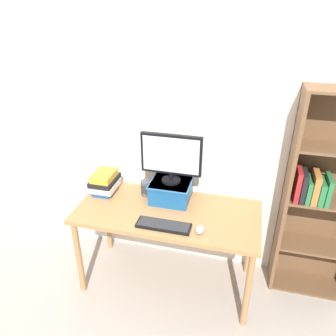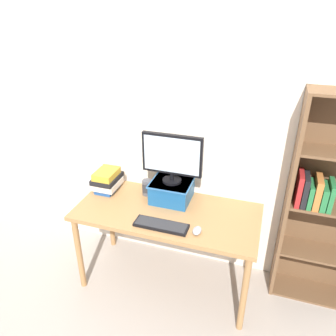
% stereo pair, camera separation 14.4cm
% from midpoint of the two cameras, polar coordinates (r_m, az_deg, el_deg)
% --- Properties ---
extents(ground_plane, '(12.00, 12.00, 0.00)m').
position_cam_midpoint_polar(ground_plane, '(3.19, -1.44, -18.86)').
color(ground_plane, '#9E9389').
extents(back_wall, '(7.00, 0.08, 2.60)m').
position_cam_midpoint_polar(back_wall, '(2.81, 0.70, 6.52)').
color(back_wall, beige).
rests_on(back_wall, ground_plane).
extents(desk, '(1.49, 0.69, 0.77)m').
position_cam_midpoint_polar(desk, '(2.73, -1.61, -8.84)').
color(desk, '#9E7042').
rests_on(desk, ground_plane).
extents(bookshelf_unit, '(0.67, 0.28, 1.77)m').
position_cam_midpoint_polar(bookshelf_unit, '(2.83, 24.47, -4.86)').
color(bookshelf_unit, brown).
rests_on(bookshelf_unit, ground_plane).
extents(riser_box, '(0.34, 0.32, 0.18)m').
position_cam_midpoint_polar(riser_box, '(2.78, -0.95, -3.81)').
color(riser_box, '#195189').
rests_on(riser_box, desk).
extents(computer_monitor, '(0.50, 0.16, 0.42)m').
position_cam_midpoint_polar(computer_monitor, '(2.63, -1.01, 2.00)').
color(computer_monitor, black).
rests_on(computer_monitor, riser_box).
extents(keyboard, '(0.41, 0.13, 0.02)m').
position_cam_midpoint_polar(keyboard, '(2.50, -2.45, -9.98)').
color(keyboard, black).
rests_on(keyboard, desk).
extents(computer_mouse, '(0.06, 0.10, 0.04)m').
position_cam_midpoint_polar(computer_mouse, '(2.46, 3.87, -10.65)').
color(computer_mouse, '#99999E').
rests_on(computer_mouse, desk).
extents(book_stack, '(0.21, 0.27, 0.19)m').
position_cam_midpoint_polar(book_stack, '(2.95, -12.37, -2.42)').
color(book_stack, navy).
rests_on(book_stack, desk).
extents(desk_speaker, '(0.08, 0.09, 0.14)m').
position_cam_midpoint_polar(desk_speaker, '(2.86, -5.38, -3.53)').
color(desk_speaker, '#4C4C51').
rests_on(desk_speaker, desk).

